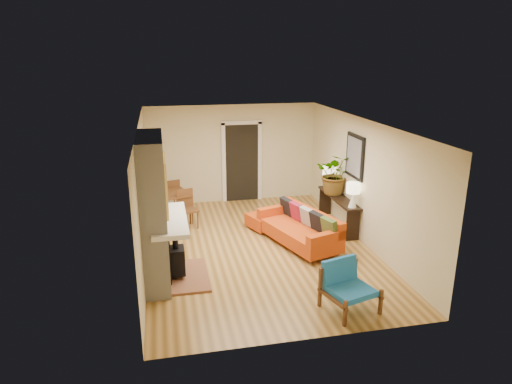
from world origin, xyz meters
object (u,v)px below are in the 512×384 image
(ottoman, at_px, (264,220))
(lamp_far, at_px, (329,175))
(lamp_near, at_px, (353,192))
(dining_table, at_px, (176,197))
(console_table, at_px, (338,203))
(houseplant, at_px, (336,174))
(blue_chair, at_px, (346,283))
(sofa, at_px, (301,228))

(ottoman, relative_size, lamp_far, 1.59)
(lamp_near, bearing_deg, dining_table, 151.84)
(dining_table, distance_m, console_table, 3.84)
(houseplant, bearing_deg, dining_table, 165.15)
(dining_table, xyz_separation_m, lamp_far, (3.65, -0.50, 0.48))
(ottoman, bearing_deg, lamp_near, -29.91)
(dining_table, xyz_separation_m, lamp_near, (3.65, -1.96, 0.48))
(lamp_near, relative_size, houseplant, 0.56)
(houseplant, bearing_deg, console_table, -87.56)
(dining_table, height_order, houseplant, houseplant)
(ottoman, xyz_separation_m, blue_chair, (0.50, -3.57, 0.22))
(ottoman, bearing_deg, dining_table, 153.42)
(ottoman, height_order, lamp_near, lamp_near)
(blue_chair, xyz_separation_m, dining_table, (-2.45, 4.55, 0.16))
(blue_chair, relative_size, console_table, 0.49)
(sofa, relative_size, lamp_far, 4.02)
(blue_chair, bearing_deg, dining_table, 118.31)
(sofa, relative_size, console_table, 1.17)
(lamp_far, distance_m, houseplant, 0.49)
(sofa, bearing_deg, blue_chair, -91.67)
(sofa, bearing_deg, console_table, 34.44)
(ottoman, distance_m, lamp_near, 2.15)
(sofa, distance_m, houseplant, 1.73)
(dining_table, xyz_separation_m, houseplant, (3.64, -0.97, 0.63))
(sofa, xyz_separation_m, lamp_near, (1.13, 0.02, 0.72))
(ottoman, distance_m, houseplant, 1.97)
(sofa, relative_size, ottoman, 2.52)
(lamp_far, bearing_deg, console_table, -90.00)
(lamp_near, bearing_deg, sofa, -179.09)
(sofa, height_order, houseplant, houseplant)
(lamp_near, xyz_separation_m, lamp_far, (0.00, 1.46, 0.00))
(ottoman, relative_size, console_table, 0.47)
(ottoman, xyz_separation_m, lamp_near, (1.70, -0.98, 0.87))
(sofa, distance_m, console_table, 1.39)
(blue_chair, relative_size, dining_table, 0.54)
(lamp_near, bearing_deg, console_table, 90.00)
(houseplant, bearing_deg, ottoman, -179.64)
(dining_table, bearing_deg, lamp_near, -28.16)
(sofa, bearing_deg, houseplant, 42.06)
(console_table, bearing_deg, blue_chair, -109.73)
(sofa, distance_m, lamp_far, 1.99)
(sofa, relative_size, dining_table, 1.30)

